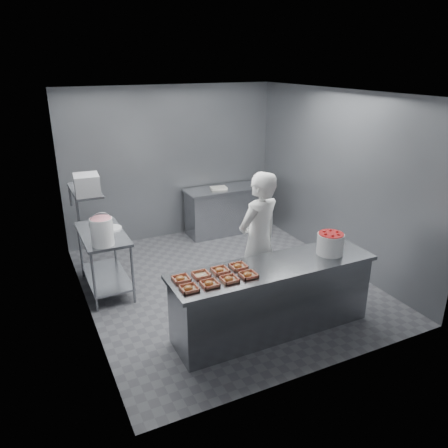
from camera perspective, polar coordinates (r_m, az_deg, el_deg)
The scene contains 24 objects.
floor at distance 6.74m, azimuth 0.12°, elevation -7.70°, with size 4.50×4.50×0.00m, color #4C4C51.
ceiling at distance 5.94m, azimuth 0.14°, elevation 16.78°, with size 4.50×4.50×0.00m, color white.
wall_back at distance 8.21m, azimuth -6.81°, elevation 7.88°, with size 4.00×0.04×2.80m, color slate.
wall_left at distance 5.66m, azimuth -18.41°, elevation 0.98°, with size 0.04×4.50×2.80m, color slate.
wall_right at distance 7.26m, azimuth 14.55°, elevation 5.65°, with size 0.04×4.50×2.80m, color slate.
service_counter at distance 5.49m, azimuth 6.38°, elevation -9.55°, with size 2.60×0.70×0.90m.
prep_table at distance 6.55m, azimuth -15.37°, elevation -3.61°, with size 0.60×1.20×0.90m.
back_counter at distance 8.49m, azimuth -0.01°, elevation 1.80°, with size 1.50×0.60×0.90m.
wall_shelf at distance 6.20m, azimuth -17.74°, elevation 4.22°, with size 0.35×0.90×0.03m, color slate.
tray_0 at distance 4.71m, azimuth -4.60°, elevation -8.38°, with size 0.19×0.18×0.06m.
tray_1 at distance 4.79m, azimuth -1.91°, elevation -7.79°, with size 0.19×0.18×0.06m.
tray_2 at distance 4.88m, azimuth 0.69°, elevation -7.21°, with size 0.19×0.18×0.06m.
tray_3 at distance 4.98m, azimuth 3.18°, elevation -6.64°, with size 0.19×0.18×0.06m.
tray_4 at distance 4.91m, azimuth -5.64°, elevation -7.13°, with size 0.19×0.18×0.06m.
tray_5 at distance 4.99m, azimuth -3.01°, elevation -6.61°, with size 0.19×0.18×0.04m.
tray_6 at distance 5.08m, azimuth -0.54°, elevation -6.06°, with size 0.19×0.18×0.06m.
tray_7 at distance 5.17m, azimuth 1.88°, elevation -5.53°, with size 0.19×0.18×0.06m.
worker at distance 5.78m, azimuth 4.52°, elevation -2.33°, with size 0.69×0.45×1.90m, color white.
strawberry_tub at distance 5.65m, azimuth 13.72°, elevation -2.40°, with size 0.33×0.33×0.28m.
glaze_bucket at distance 5.95m, azimuth -15.65°, elevation -0.89°, with size 0.31×0.29×0.45m.
bucket_lid at distance 6.53m, azimuth -14.58°, elevation -0.57°, with size 0.31×0.31×0.02m, color white.
rag at distance 6.78m, azimuth -15.96°, elevation 0.08°, with size 0.14×0.12×0.02m, color #CCB28C.
appliance at distance 5.91m, azimuth -17.48°, elevation 4.93°, with size 0.31×0.35×0.26m, color gray.
paper_stack at distance 8.30m, azimuth -0.71°, elevation 4.73°, with size 0.30×0.22×0.04m, color silver.
Camera 1 is at (-2.59, -5.33, 3.22)m, focal length 35.00 mm.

